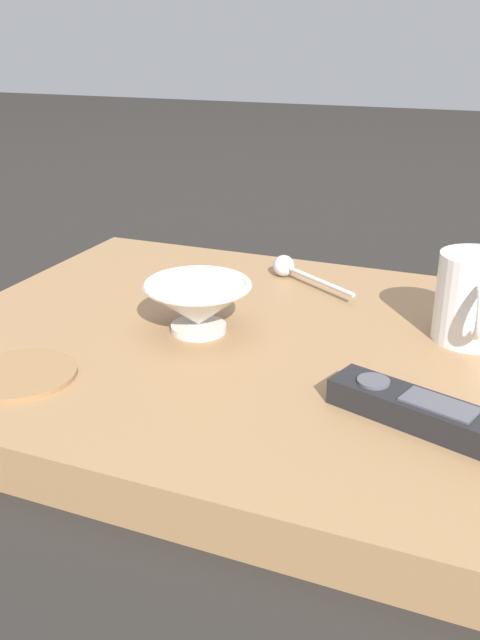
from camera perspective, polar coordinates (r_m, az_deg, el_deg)
ground_plane at (r=0.80m, az=-0.35°, el=-4.19°), size 6.00×6.00×0.00m
table at (r=0.79m, az=-0.36°, el=-2.66°), size 0.57×0.67×0.05m
cereal_bowl at (r=0.77m, az=-3.49°, el=1.40°), size 0.12×0.12×0.06m
coffee_mug at (r=0.78m, az=18.76°, el=1.71°), size 0.12×0.08×0.10m
teaspoon at (r=0.95m, az=4.04°, el=4.31°), size 0.09×0.13×0.03m
tv_remote_near at (r=0.62m, az=14.35°, el=-7.18°), size 0.09×0.16×0.03m
drink_coaster at (r=0.71m, az=-17.62°, el=-4.27°), size 0.11×0.11×0.01m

